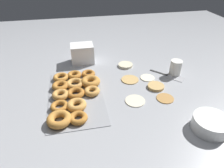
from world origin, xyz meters
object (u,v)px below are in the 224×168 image
Objects in this scene: pancake_2 at (130,79)px; pancake_4 at (165,98)px; donut_tray at (74,93)px; batter_bowl at (211,124)px; pancake_5 at (147,77)px; spatula at (172,76)px; pancake_0 at (125,65)px; pancake_3 at (156,86)px; pancake_1 at (135,100)px; paper_cup at (176,68)px; container_stack at (82,54)px.

pancake_2 is 0.25m from pancake_4.
donut_tray is 3.18× the size of batter_bowl.
pancake_2 and pancake_5 have the same top height.
pancake_5 is at bearing -139.69° from spatula.
pancake_0 is 0.31m from spatula.
pancake_2 is 0.26m from spatula.
batter_bowl is (0.24, 0.10, 0.03)m from pancake_4.
pancake_0 is 0.20m from pancake_5.
pancake_4 is at bearing -157.39° from batter_bowl.
pancake_2 is at bearing -137.57° from spatula.
batter_bowl is at bearing 17.47° from pancake_3.
pancake_5 is (-0.11, -0.01, -0.00)m from pancake_3.
pancake_2 is (0.17, -0.02, -0.00)m from pancake_0.
pancake_1 is 0.38m from paper_cup.
pancake_4 is 0.26m from batter_bowl.
container_stack is at bearing -146.69° from batter_bowl.
donut_tray is (-0.11, -0.31, 0.01)m from pancake_1.
pancake_4 is at bearing 5.73° from pancake_5.
batter_bowl reaches higher than spatula.
spatula is at bearing 97.09° from donut_tray.
pancake_5 is at bearing 51.47° from container_stack.
pancake_3 is (0.11, 0.12, 0.00)m from pancake_2.
pancake_0 is 0.64× the size of container_stack.
pancake_2 is 0.66× the size of batter_bowl.
pancake_5 is at bearing -165.01° from batter_bowl.
pancake_0 is at bearing -163.58° from pancake_4.
pancake_5 is 0.17× the size of donut_tray.
paper_cup is at bearing 90.94° from pancake_2.
pancake_1 is 1.07× the size of paper_cup.
pancake_4 is 0.60× the size of container_stack.
donut_tray is at bearing -11.37° from container_stack.
donut_tray is 3.32× the size of container_stack.
container_stack is 0.62m from paper_cup.
pancake_2 is 0.16m from pancake_3.
spatula is (-0.20, 0.13, -0.00)m from pancake_4.
container_stack reaches higher than pancake_4.
spatula is at bearing 52.27° from pancake_0.
donut_tray is (-0.12, -0.47, 0.01)m from pancake_4.
pancake_5 is 0.15m from spatula.
pancake_3 is 0.56m from container_stack.
paper_cup is at bearing 172.56° from batter_bowl.
pancake_3 is 0.46m from donut_tray.
pancake_2 is at bearing 105.18° from donut_tray.
pancake_0 reaches higher than pancake_1.
donut_tray is at bearing -109.99° from pancake_1.
container_stack is at bearing -138.56° from pancake_2.
batter_bowl is at bearing -48.24° from spatula.
container_stack is at bearing -155.15° from pancake_1.
donut_tray is 0.39m from container_stack.
pancake_3 is (0.28, 0.11, -0.00)m from pancake_0.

